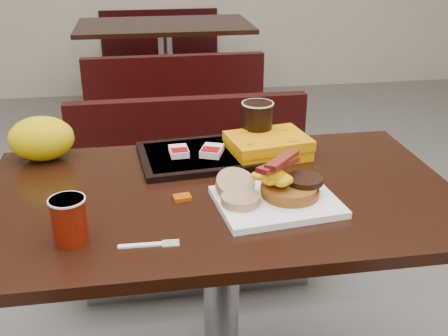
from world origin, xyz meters
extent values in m
cube|color=white|center=(0.12, -0.09, 0.76)|extent=(0.31, 0.25, 0.02)
cylinder|color=brown|center=(0.16, -0.08, 0.78)|extent=(0.18, 0.18, 0.03)
cylinder|color=black|center=(0.19, -0.08, 0.80)|extent=(0.09, 0.09, 0.01)
ellipsoid|color=yellow|center=(0.11, -0.09, 0.82)|extent=(0.11, 0.10, 0.05)
cylinder|color=tan|center=(0.03, -0.10, 0.78)|extent=(0.12, 0.12, 0.02)
cylinder|color=tan|center=(0.03, -0.04, 0.79)|extent=(0.11, 0.12, 0.06)
cylinder|color=#911205|center=(-0.35, -0.18, 0.80)|extent=(0.08, 0.08, 0.10)
cube|color=white|center=(0.24, -0.02, 0.75)|extent=(0.07, 0.17, 0.00)
cube|color=#A43807|center=(-0.10, -0.03, 0.76)|extent=(0.05, 0.04, 0.01)
cube|color=black|center=(-0.01, 0.22, 0.76)|extent=(0.40, 0.30, 0.02)
cube|color=silver|center=(-0.09, 0.22, 0.78)|extent=(0.06, 0.07, 0.02)
cube|color=silver|center=(0.00, 0.20, 0.78)|extent=(0.08, 0.09, 0.02)
cylinder|color=black|center=(0.15, 0.28, 0.83)|extent=(0.11, 0.11, 0.12)
cube|color=#CE7C03|center=(0.17, 0.21, 0.78)|extent=(0.25, 0.20, 0.06)
ellipsoid|color=yellow|center=(-0.47, 0.28, 0.81)|extent=(0.22, 0.20, 0.13)
camera|label=1|loc=(-0.18, -1.19, 1.36)|focal=42.65mm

